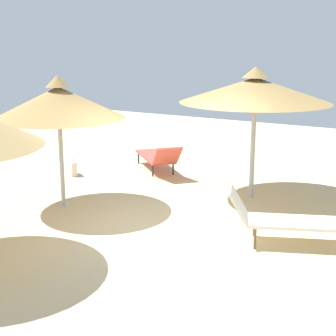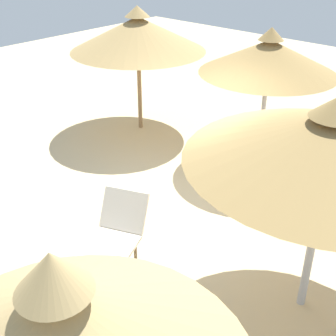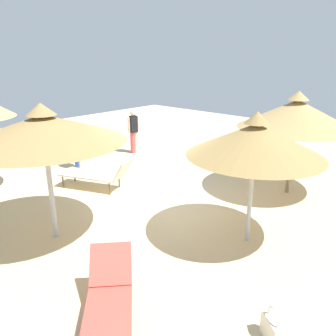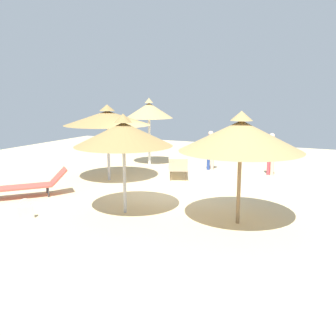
# 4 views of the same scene
# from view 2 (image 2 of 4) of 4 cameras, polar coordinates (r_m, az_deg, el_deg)

# --- Properties ---
(ground) EXTENTS (24.00, 24.00, 0.10)m
(ground) POSITION_cam_2_polar(r_m,az_deg,el_deg) (7.42, 2.01, -5.45)
(ground) COLOR beige
(parasol_umbrella_back) EXTENTS (2.83, 2.83, 2.64)m
(parasol_umbrella_back) POSITION_cam_2_polar(r_m,az_deg,el_deg) (9.70, -3.83, 16.53)
(parasol_umbrella_back) COLOR olive
(parasol_umbrella_back) RESTS_ON ground
(parasol_umbrella_far_right) EXTENTS (2.46, 2.46, 2.54)m
(parasol_umbrella_far_right) POSITION_cam_2_polar(r_m,az_deg,el_deg) (8.32, 12.62, 13.55)
(parasol_umbrella_far_right) COLOR #B2B2B7
(parasol_umbrella_far_right) RESTS_ON ground
(parasol_umbrella_front) EXTENTS (2.99, 2.99, 2.66)m
(parasol_umbrella_front) POSITION_cam_2_polar(r_m,az_deg,el_deg) (4.78, 19.95, 3.40)
(parasol_umbrella_front) COLOR #B2B2B7
(parasol_umbrella_front) RESTS_ON ground
(lounge_chair_edge) EXTENTS (1.36, 2.10, 0.89)m
(lounge_chair_edge) POSITION_cam_2_polar(r_m,az_deg,el_deg) (5.82, -8.58, -10.91)
(lounge_chair_edge) COLOR silver
(lounge_chair_edge) RESTS_ON ground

